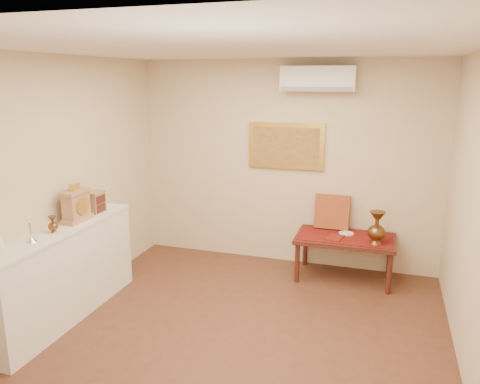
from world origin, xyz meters
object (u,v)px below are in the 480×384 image
at_px(display_ledge, 65,274).
at_px(mantel_clock, 76,205).
at_px(wooden_chest, 95,202).
at_px(low_table, 345,242).
at_px(brass_urn_tall, 377,224).

bearing_deg(display_ledge, mantel_clock, 89.34).
bearing_deg(wooden_chest, low_table, 25.36).
bearing_deg(mantel_clock, low_table, 31.04).
bearing_deg(brass_urn_tall, low_table, 156.82).
distance_m(brass_urn_tall, low_table, 0.50).
bearing_deg(wooden_chest, mantel_clock, -89.10).
relative_size(display_ledge, wooden_chest, 8.28).
distance_m(brass_urn_tall, wooden_chest, 3.25).
height_order(display_ledge, mantel_clock, mantel_clock).
distance_m(brass_urn_tall, display_ledge, 3.51).
xyz_separation_m(brass_urn_tall, mantel_clock, (-3.03, -1.45, 0.36)).
height_order(mantel_clock, low_table, mantel_clock).
bearing_deg(low_table, brass_urn_tall, -23.18).
distance_m(display_ledge, mantel_clock, 0.72).
distance_m(brass_urn_tall, mantel_clock, 3.38).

